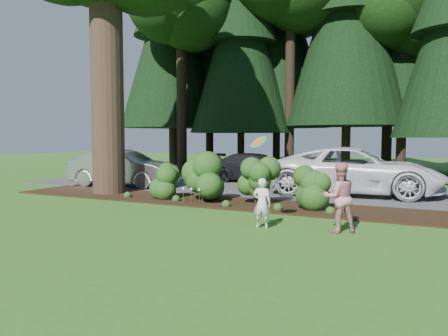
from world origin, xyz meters
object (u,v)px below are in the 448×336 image
(car_silver_wagon, at_px, (123,168))
(adult, at_px, (339,197))
(car_white_suv, at_px, (355,171))
(frisbee, at_px, (259,142))
(car_dark_suv, at_px, (257,168))
(child, at_px, (262,203))

(car_silver_wagon, height_order, adult, adult)
(car_white_suv, relative_size, frisbee, 12.17)
(car_dark_suv, relative_size, child, 3.87)
(car_white_suv, height_order, car_dark_suv, car_white_suv)
(frisbee, bearing_deg, adult, 13.37)
(car_white_suv, distance_m, adult, 6.81)
(car_silver_wagon, height_order, child, car_silver_wagon)
(car_white_suv, xyz_separation_m, car_dark_suv, (-5.01, 2.56, -0.21))
(car_white_suv, distance_m, car_dark_suv, 5.63)
(car_silver_wagon, distance_m, child, 10.27)
(car_dark_suv, bearing_deg, car_silver_wagon, 131.44)
(adult, bearing_deg, car_silver_wagon, -57.96)
(adult, xyz_separation_m, frisbee, (-1.85, -0.44, 1.28))
(car_white_suv, relative_size, child, 5.24)
(car_silver_wagon, height_order, car_white_suv, car_white_suv)
(car_white_suv, relative_size, car_dark_suv, 1.36)
(child, xyz_separation_m, frisbee, (-0.08, -0.03, 1.49))
(frisbee, bearing_deg, car_dark_suv, 111.98)
(car_silver_wagon, bearing_deg, car_dark_suv, -54.76)
(car_dark_suv, relative_size, adult, 2.91)
(frisbee, bearing_deg, car_silver_wagon, 147.61)
(car_silver_wagon, bearing_deg, adult, -122.88)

